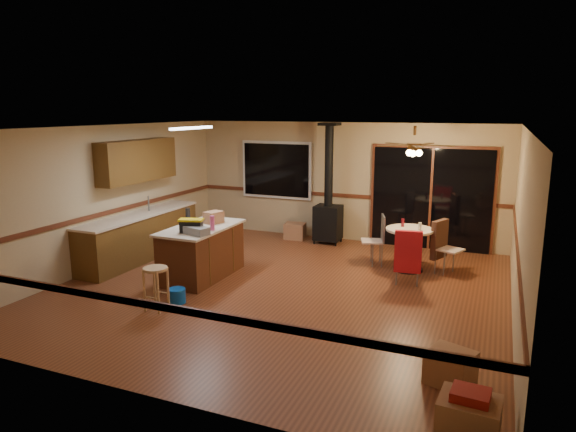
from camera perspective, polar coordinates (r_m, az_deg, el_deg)
The scene contains 35 objects.
floor at distance 8.52m, azimuth -0.78°, elevation -7.98°, with size 7.00×7.00×0.00m, color brown.
ceiling at distance 8.02m, azimuth -0.84°, elevation 9.78°, with size 7.00×7.00×0.00m, color silver.
wall_back at distance 11.42m, azimuth 6.19°, elevation 3.79°, with size 7.00×7.00×0.00m, color tan.
wall_front at distance 5.25m, azimuth -16.26°, elevation -6.29°, with size 7.00×7.00×0.00m, color tan.
wall_left at distance 10.07m, azimuth -19.43°, elevation 2.09°, with size 7.00×7.00×0.00m, color tan.
wall_right at distance 7.53m, azimuth 24.45°, elevation -1.42°, with size 7.00×7.00×0.00m, color tan.
chair_rail at distance 8.23m, azimuth -0.80°, elevation -1.42°, with size 7.00×7.00×0.08m, color #562615, non-canonical shape.
window at distance 11.90m, azimuth -1.29°, elevation 5.14°, with size 1.72×0.10×1.32m, color black.
sliding_door at distance 11.03m, azimuth 15.59°, elevation 1.82°, with size 2.52×0.10×2.10m, color black.
lower_cabinets at distance 10.42m, azimuth -16.05°, elevation -2.28°, with size 0.60×3.00×0.86m, color #583916.
countertop at distance 10.32m, azimuth -16.19°, elevation 0.15°, with size 0.64×3.04×0.04m, color beige.
upper_cabinets at distance 10.40m, azimuth -16.37°, elevation 5.92°, with size 0.35×2.00×0.80m, color #583916.
kitchen_island at distance 9.05m, azimuth -9.56°, elevation -3.93°, with size 0.88×1.68×0.90m.
wood_stove at distance 11.15m, azimuth 4.49°, elevation 0.65°, with size 0.55×0.50×2.52m.
ceiling_fan at distance 9.24m, azimuth 13.82°, elevation 7.31°, with size 0.24×0.24×0.55m.
fluorescent_strip at distance 9.14m, azimuth -10.62°, elevation 9.59°, with size 0.10×1.20×0.04m, color white.
toolbox_grey at distance 8.40m, azimuth -10.12°, elevation -1.60°, with size 0.41×0.23×0.13m, color slate.
toolbox_black at distance 8.53m, azimuth -10.70°, elevation -1.17°, with size 0.35×0.19×0.19m, color black.
toolbox_yellow_lid at distance 8.51m, azimuth -10.73°, elevation -0.43°, with size 0.39×0.21×0.03m, color gold.
box_on_island at distance 9.17m, azimuth -8.26°, elevation -0.14°, with size 0.23×0.31×0.21m, color #915F40.
bottle_dark at distance 9.17m, azimuth -11.05°, elevation -0.00°, with size 0.08×0.08×0.28m, color black.
bottle_pink at distance 8.63m, azimuth -8.42°, elevation -0.78°, with size 0.08×0.08×0.24m, color #D84C8C.
bottle_white at distance 9.17m, azimuth -8.26°, elevation -0.22°, with size 0.06×0.06×0.18m, color white.
bar_stool at distance 7.78m, azimuth -14.43°, elevation -7.81°, with size 0.35×0.35×0.64m, color tan.
blue_bucket at distance 8.04m, azimuth -12.25°, elevation -8.65°, with size 0.27×0.27×0.22m, color #0C4DB2.
dining_table at distance 9.52m, azimuth 13.32°, elevation -2.84°, with size 0.85×0.85×0.78m.
glass_red at distance 9.56m, azimuth 12.63°, elevation -0.73°, with size 0.06×0.06×0.15m, color #590C14.
glass_cream at distance 9.37m, azimuth 14.45°, elevation -1.12°, with size 0.06×0.06×0.14m, color beige.
chair_left at distance 9.74m, azimuth 9.99°, elevation -2.00°, with size 0.51×0.51×0.51m.
chair_near at distance 8.64m, azimuth 13.20°, elevation -3.86°, with size 0.48×0.52×0.70m.
chair_right at distance 9.55m, azimuth 16.61°, elevation -2.54°, with size 0.59×0.56×0.70m.
box_under_window at distance 11.58m, azimuth 0.78°, elevation -1.68°, with size 0.45×0.36×0.36m, color #915F40.
box_corner_a at distance 5.13m, azimuth 19.43°, elevation -20.56°, with size 0.52×0.44×0.40m, color #915F40.
box_corner_b at distance 5.96m, azimuth 17.61°, elevation -15.74°, with size 0.46×0.39×0.37m, color #915F40.
box_small_red at distance 5.01m, azimuth 19.63°, elevation -18.22°, with size 0.32×0.27×0.09m, color maroon.
Camera 1 is at (3.19, -7.35, 2.89)m, focal length 32.00 mm.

